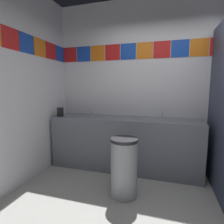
# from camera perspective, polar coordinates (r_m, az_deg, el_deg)

# --- Properties ---
(wall_back) EXTENTS (4.27, 0.09, 2.89)m
(wall_back) POSITION_cam_1_polar(r_m,az_deg,el_deg) (3.25, 20.22, 8.34)
(wall_back) COLOR silver
(wall_back) RESTS_ON ground_plane
(vanity_counter) EXTENTS (2.46, 0.57, 0.88)m
(vanity_counter) POSITION_cam_1_polar(r_m,az_deg,el_deg) (3.14, 3.77, -9.70)
(vanity_counter) COLOR slate
(vanity_counter) RESTS_ON ground_plane
(faucet_left) EXTENTS (0.04, 0.10, 0.14)m
(faucet_left) POSITION_cam_1_polar(r_m,az_deg,el_deg) (3.30, -6.27, -0.23)
(faucet_left) COLOR silver
(faucet_left) RESTS_ON vanity_counter
(faucet_right) EXTENTS (0.04, 0.10, 0.14)m
(faucet_right) POSITION_cam_1_polar(r_m,az_deg,el_deg) (3.05, 15.60, -1.13)
(faucet_right) COLOR silver
(faucet_right) RESTS_ON vanity_counter
(soap_dispenser) EXTENTS (0.09, 0.09, 0.16)m
(soap_dispenser) POSITION_cam_1_polar(r_m,az_deg,el_deg) (3.31, -16.06, -0.01)
(soap_dispenser) COLOR black
(soap_dispenser) RESTS_ON vanity_counter
(trash_bin) EXTENTS (0.35, 0.35, 0.76)m
(trash_bin) POSITION_cam_1_polar(r_m,az_deg,el_deg) (2.41, 3.81, -17.02)
(trash_bin) COLOR #999EA3
(trash_bin) RESTS_ON ground_plane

